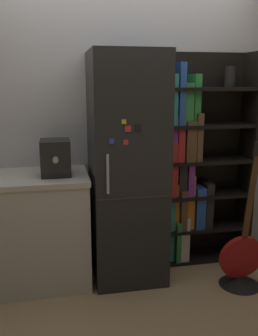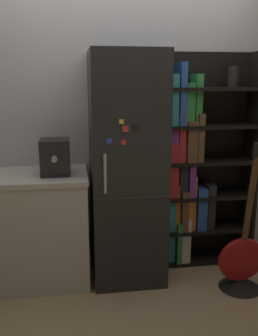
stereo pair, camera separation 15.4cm
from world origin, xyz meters
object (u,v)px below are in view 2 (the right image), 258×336
(bookshelf, at_px, (194,168))
(espresso_machine, at_px, (55,157))
(refrigerator, at_px, (127,169))
(guitar, at_px, (241,269))

(bookshelf, distance_m, espresso_machine, 1.26)
(refrigerator, xyz_separation_m, bookshelf, (0.65, 0.18, -0.06))
(bookshelf, height_order, guitar, bookshelf)
(bookshelf, distance_m, guitar, 0.95)
(refrigerator, relative_size, guitar, 1.54)
(refrigerator, bearing_deg, espresso_machine, -178.79)
(bookshelf, height_order, espresso_machine, bookshelf)
(refrigerator, distance_m, espresso_machine, 0.60)
(refrigerator, height_order, bookshelf, bookshelf)
(bookshelf, bearing_deg, espresso_machine, -171.01)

